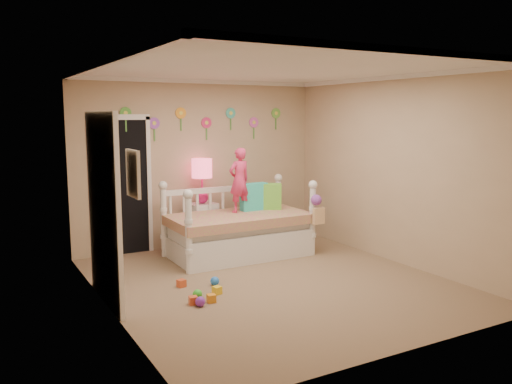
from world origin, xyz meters
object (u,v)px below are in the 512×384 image
nightstand (203,225)px  table_lamp (202,174)px  daybed (239,218)px  child (239,180)px

nightstand → table_lamp: size_ratio=1.00×
daybed → table_lamp: 0.97m
daybed → table_lamp: table_lamp is taller
nightstand → table_lamp: bearing=79.5°
child → table_lamp: size_ratio=1.38×
daybed → child: child is taller
table_lamp → daybed: bearing=-70.0°
child → nightstand: child is taller
daybed → nightstand: 0.79m
table_lamp → nightstand: bearing=-92.7°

